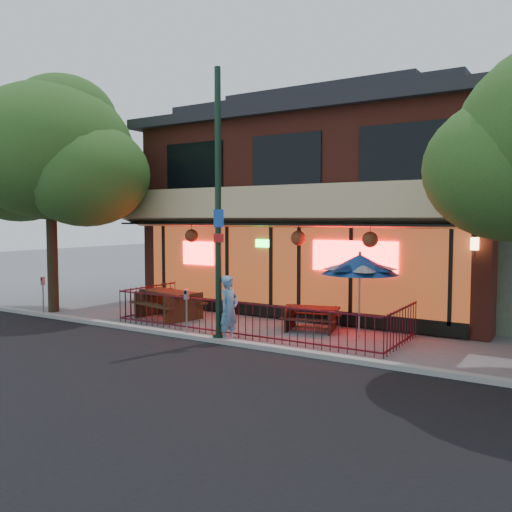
{
  "coord_description": "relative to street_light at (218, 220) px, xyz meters",
  "views": [
    {
      "loc": [
        8.16,
        -11.66,
        3.2
      ],
      "look_at": [
        -0.36,
        2.0,
        2.08
      ],
      "focal_mm": 38.0,
      "sensor_mm": 36.0,
      "label": 1
    }
  ],
  "objects": [
    {
      "name": "ground",
      "position": [
        -0.0,
        0.4,
        -3.15
      ],
      "size": [
        80.0,
        80.0,
        0.0
      ],
      "primitive_type": "plane",
      "color": "gray",
      "rests_on": "ground"
    },
    {
      "name": "asphalt_street",
      "position": [
        -0.0,
        -5.6,
        -3.15
      ],
      "size": [
        80.0,
        11.0,
        0.0
      ],
      "primitive_type": "cube",
      "color": "black",
      "rests_on": "ground"
    },
    {
      "name": "curb",
      "position": [
        -0.0,
        -0.1,
        -3.09
      ],
      "size": [
        80.0,
        0.25,
        0.12
      ],
      "primitive_type": "cube",
      "color": "#999993",
      "rests_on": "ground"
    },
    {
      "name": "restaurant_building",
      "position": [
        -0.0,
        7.51,
        0.98
      ],
      "size": [
        12.96,
        9.49,
        8.05
      ],
      "color": "maroon",
      "rests_on": "ground"
    },
    {
      "name": "patio_fence",
      "position": [
        -0.0,
        0.91,
        -2.52
      ],
      "size": [
        8.44,
        2.62,
        1.0
      ],
      "color": "#490F19",
      "rests_on": "ground"
    },
    {
      "name": "street_light",
      "position": [
        0.0,
        0.0,
        0.0
      ],
      "size": [
        0.43,
        0.32,
        7.0
      ],
      "color": "black",
      "rests_on": "ground"
    },
    {
      "name": "street_tree_left",
      "position": [
        -7.46,
        0.79,
        2.52
      ],
      "size": [
        5.6,
        5.6,
        8.05
      ],
      "color": "#392C1C",
      "rests_on": "ground"
    },
    {
      "name": "picnic_table_left",
      "position": [
        -3.3,
        1.83,
        -2.57
      ],
      "size": [
        2.35,
        1.98,
        0.88
      ],
      "color": "#3E2B16",
      "rests_on": "ground"
    },
    {
      "name": "picnic_table_right",
      "position": [
        1.41,
        2.53,
        -2.71
      ],
      "size": [
        1.82,
        1.55,
        0.68
      ],
      "color": "#341A12",
      "rests_on": "ground"
    },
    {
      "name": "patio_umbrella",
      "position": [
        2.93,
        2.33,
        -1.16
      ],
      "size": [
        2.03,
        2.03,
        2.33
      ],
      "color": "gray",
      "rests_on": "ground"
    },
    {
      "name": "pedestrian",
      "position": [
        0.29,
        0.05,
        -2.28
      ],
      "size": [
        0.46,
        0.66,
        1.73
      ],
      "primitive_type": "imported",
      "rotation": [
        0.0,
        0.0,
        1.5
      ],
      "color": "#5D8FBA",
      "rests_on": "ground"
    },
    {
      "name": "parking_meter_near",
      "position": [
        -1.0,
        -0.08,
        -2.27
      ],
      "size": [
        0.12,
        0.11,
        1.3
      ],
      "color": "#919499",
      "rests_on": "ground"
    },
    {
      "name": "parking_meter_far",
      "position": [
        -7.0,
        -0.08,
        -2.27
      ],
      "size": [
        0.13,
        0.11,
        1.3
      ],
      "color": "gray",
      "rests_on": "ground"
    }
  ]
}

